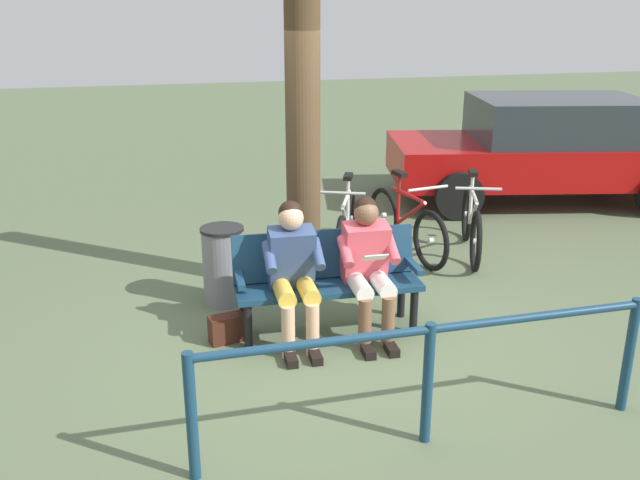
% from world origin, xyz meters
% --- Properties ---
extents(ground_plane, '(40.00, 40.00, 0.00)m').
position_xyz_m(ground_plane, '(0.00, 0.00, 0.00)').
color(ground_plane, '#566647').
extents(bench, '(1.62, 0.54, 0.87)m').
position_xyz_m(bench, '(0.03, -0.27, 0.51)').
color(bench, navy).
rests_on(bench, ground).
extents(person_reading, '(0.50, 0.78, 1.20)m').
position_xyz_m(person_reading, '(-0.29, -0.10, 0.66)').
color(person_reading, '#D84C59').
rests_on(person_reading, ground).
extents(person_companion, '(0.50, 0.78, 1.20)m').
position_xyz_m(person_companion, '(0.35, -0.12, 0.66)').
color(person_companion, '#334772').
rests_on(person_companion, ground).
extents(handbag, '(0.32, 0.20, 0.24)m').
position_xyz_m(handbag, '(0.91, -0.22, 0.12)').
color(handbag, '#3F1E14').
rests_on(handbag, ground).
extents(tree_trunk, '(0.33, 0.33, 3.25)m').
position_xyz_m(tree_trunk, '(0.01, -1.21, 1.62)').
color(tree_trunk, '#4C3823').
rests_on(tree_trunk, ground).
extents(litter_bin, '(0.41, 0.41, 0.75)m').
position_xyz_m(litter_bin, '(0.83, -1.05, 0.38)').
color(litter_bin, slate).
rests_on(litter_bin, ground).
extents(bicycle_green, '(0.69, 1.60, 0.94)m').
position_xyz_m(bicycle_green, '(-2.04, -1.70, 0.36)').
color(bicycle_green, black).
rests_on(bicycle_green, ground).
extents(bicycle_blue, '(0.49, 1.66, 0.94)m').
position_xyz_m(bicycle_blue, '(-1.32, -1.87, 0.36)').
color(bicycle_blue, black).
rests_on(bicycle_blue, ground).
extents(bicycle_red, '(0.73, 1.58, 0.94)m').
position_xyz_m(bicycle_red, '(-0.62, -1.89, 0.36)').
color(bicycle_red, black).
rests_on(bicycle_red, ground).
extents(railing_fence, '(3.07, 0.09, 0.85)m').
position_xyz_m(railing_fence, '(-0.17, 1.51, 0.59)').
color(railing_fence, navy).
rests_on(railing_fence, ground).
extents(parked_car, '(4.48, 2.68, 1.47)m').
position_xyz_m(parked_car, '(-4.08, -3.58, 0.77)').
color(parked_car, '#A50C0C').
rests_on(parked_car, ground).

